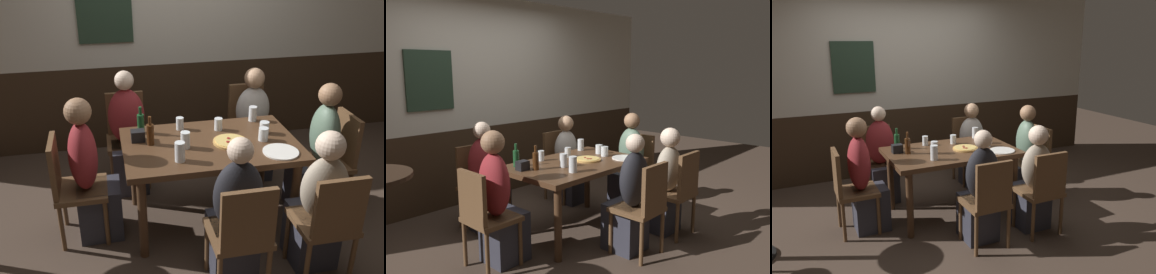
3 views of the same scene
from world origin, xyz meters
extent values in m
plane|color=#423328|center=(0.00, 0.00, 0.00)|extent=(12.00, 12.00, 0.00)
cube|color=#332316|center=(0.00, 1.65, 0.47)|extent=(6.40, 0.10, 0.95)
cube|color=#233828|center=(-0.73, 1.58, 1.56)|extent=(0.56, 0.03, 0.68)
cube|color=#472D1C|center=(0.00, 0.00, 0.71)|extent=(1.41, 0.89, 0.05)
cylinder|color=#472D1C|center=(-0.60, -0.36, 0.34)|extent=(0.07, 0.07, 0.69)
cylinder|color=#472D1C|center=(0.60, -0.36, 0.34)|extent=(0.07, 0.07, 0.69)
cylinder|color=#472D1C|center=(-0.60, 0.36, 0.34)|extent=(0.07, 0.07, 0.69)
cylinder|color=#472D1C|center=(0.60, 0.36, 0.34)|extent=(0.07, 0.07, 0.69)
cube|color=brown|center=(-1.04, 0.00, 0.43)|extent=(0.40, 0.40, 0.04)
cube|color=brown|center=(-1.22, 0.00, 0.67)|extent=(0.04, 0.36, 0.43)
cylinder|color=brown|center=(-0.87, 0.17, 0.21)|extent=(0.04, 0.04, 0.41)
cylinder|color=brown|center=(-0.87, -0.17, 0.21)|extent=(0.04, 0.04, 0.41)
cylinder|color=brown|center=(-1.21, 0.17, 0.21)|extent=(0.04, 0.04, 0.41)
cylinder|color=brown|center=(-1.21, -0.17, 0.21)|extent=(0.04, 0.04, 0.41)
cube|color=brown|center=(0.62, 0.78, 0.43)|extent=(0.40, 0.40, 0.04)
cube|color=brown|center=(0.62, 0.96, 0.67)|extent=(0.36, 0.04, 0.43)
cylinder|color=brown|center=(0.79, 0.61, 0.21)|extent=(0.04, 0.04, 0.41)
cylinder|color=brown|center=(0.45, 0.61, 0.21)|extent=(0.04, 0.04, 0.41)
cylinder|color=brown|center=(0.79, 0.95, 0.21)|extent=(0.04, 0.04, 0.41)
cylinder|color=brown|center=(0.45, 0.95, 0.21)|extent=(0.04, 0.04, 0.41)
cube|color=brown|center=(0.00, -0.78, 0.43)|extent=(0.40, 0.40, 0.04)
cube|color=brown|center=(0.00, -0.96, 0.67)|extent=(0.36, 0.04, 0.43)
cylinder|color=brown|center=(-0.17, -0.61, 0.21)|extent=(0.04, 0.04, 0.41)
cylinder|color=brown|center=(0.17, -0.61, 0.21)|extent=(0.04, 0.04, 0.41)
cylinder|color=brown|center=(0.17, -0.95, 0.21)|extent=(0.04, 0.04, 0.41)
cube|color=brown|center=(0.62, -0.78, 0.43)|extent=(0.40, 0.40, 0.04)
cube|color=brown|center=(0.62, -0.96, 0.67)|extent=(0.36, 0.04, 0.43)
cylinder|color=brown|center=(0.45, -0.61, 0.21)|extent=(0.04, 0.04, 0.41)
cylinder|color=brown|center=(0.79, -0.61, 0.21)|extent=(0.04, 0.04, 0.41)
cylinder|color=brown|center=(0.45, -0.95, 0.21)|extent=(0.04, 0.04, 0.41)
cylinder|color=brown|center=(0.79, -0.95, 0.21)|extent=(0.04, 0.04, 0.41)
cube|color=brown|center=(1.04, 0.00, 0.43)|extent=(0.40, 0.40, 0.04)
cube|color=brown|center=(1.22, 0.00, 0.67)|extent=(0.04, 0.36, 0.43)
cylinder|color=brown|center=(0.87, -0.17, 0.21)|extent=(0.04, 0.04, 0.41)
cylinder|color=brown|center=(0.87, 0.17, 0.21)|extent=(0.04, 0.04, 0.41)
cylinder|color=brown|center=(1.21, -0.17, 0.21)|extent=(0.04, 0.04, 0.41)
cylinder|color=brown|center=(1.21, 0.17, 0.21)|extent=(0.04, 0.04, 0.41)
cube|color=brown|center=(-0.62, 0.78, 0.43)|extent=(0.40, 0.40, 0.04)
cube|color=brown|center=(-0.62, 0.96, 0.67)|extent=(0.36, 0.04, 0.43)
cylinder|color=brown|center=(-0.45, 0.61, 0.21)|extent=(0.04, 0.04, 0.41)
cylinder|color=brown|center=(-0.79, 0.61, 0.21)|extent=(0.04, 0.04, 0.41)
cylinder|color=brown|center=(-0.45, 0.95, 0.21)|extent=(0.04, 0.04, 0.41)
cylinder|color=brown|center=(-0.79, 0.95, 0.21)|extent=(0.04, 0.04, 0.41)
cube|color=#2D2D38|center=(-0.91, 0.00, 0.23)|extent=(0.34, 0.32, 0.45)
ellipsoid|color=maroon|center=(-1.00, 0.00, 0.73)|extent=(0.22, 0.34, 0.55)
sphere|color=#936B4C|center=(-1.00, 0.00, 1.09)|extent=(0.20, 0.20, 0.20)
cube|color=#2D2D38|center=(0.62, 0.65, 0.23)|extent=(0.32, 0.34, 0.45)
ellipsoid|color=silver|center=(0.62, 0.74, 0.69)|extent=(0.34, 0.22, 0.47)
sphere|color=tan|center=(0.62, 0.74, 1.01)|extent=(0.20, 0.20, 0.20)
cube|color=#2D2D38|center=(0.00, -0.65, 0.23)|extent=(0.32, 0.34, 0.45)
ellipsoid|color=black|center=(0.00, -0.74, 0.71)|extent=(0.34, 0.22, 0.51)
sphere|color=beige|center=(0.00, -0.74, 1.04)|extent=(0.17, 0.17, 0.17)
cube|color=#2D2D38|center=(0.62, -0.65, 0.23)|extent=(0.32, 0.34, 0.45)
ellipsoid|color=tan|center=(0.62, -0.74, 0.69)|extent=(0.34, 0.22, 0.47)
sphere|color=beige|center=(0.62, -0.74, 1.01)|extent=(0.20, 0.20, 0.20)
cube|color=#2D2D38|center=(0.91, 0.00, 0.23)|extent=(0.34, 0.32, 0.45)
ellipsoid|color=#56705B|center=(1.00, 0.00, 0.72)|extent=(0.22, 0.34, 0.54)
sphere|color=#936B4C|center=(1.00, 0.00, 1.07)|extent=(0.19, 0.19, 0.19)
cube|color=#2D2D38|center=(-0.62, 0.65, 0.23)|extent=(0.32, 0.34, 0.45)
ellipsoid|color=maroon|center=(-0.62, 0.74, 0.72)|extent=(0.34, 0.22, 0.54)
sphere|color=beige|center=(-0.62, 0.74, 1.07)|extent=(0.18, 0.18, 0.18)
cylinder|color=tan|center=(0.16, -0.04, 0.75)|extent=(0.28, 0.28, 0.02)
cylinder|color=#DBB760|center=(0.16, -0.04, 0.76)|extent=(0.25, 0.25, 0.01)
cylinder|color=maroon|center=(0.15, -0.09, 0.77)|extent=(0.03, 0.03, 0.00)
cylinder|color=maroon|center=(0.13, -0.07, 0.77)|extent=(0.03, 0.03, 0.00)
cylinder|color=maroon|center=(0.15, -0.01, 0.77)|extent=(0.03, 0.03, 0.00)
cylinder|color=silver|center=(-0.22, -0.05, 0.81)|extent=(0.08, 0.08, 0.13)
cylinder|color=#B26623|center=(-0.22, -0.05, 0.79)|extent=(0.07, 0.07, 0.10)
cylinder|color=silver|center=(-0.30, -0.25, 0.82)|extent=(0.08, 0.08, 0.15)
cylinder|color=#B26623|center=(-0.30, -0.25, 0.78)|extent=(0.07, 0.07, 0.07)
cylinder|color=silver|center=(0.48, 0.36, 0.81)|extent=(0.07, 0.07, 0.13)
cylinder|color=#C6842D|center=(0.48, 0.36, 0.77)|extent=(0.06, 0.06, 0.06)
cylinder|color=silver|center=(0.43, -0.05, 0.79)|extent=(0.08, 0.08, 0.11)
cylinder|color=silver|center=(0.43, -0.05, 0.77)|extent=(0.07, 0.07, 0.06)
cylinder|color=silver|center=(0.13, 0.23, 0.79)|extent=(0.07, 0.07, 0.11)
cylinder|color=#C6842D|center=(0.13, 0.23, 0.78)|extent=(0.06, 0.06, 0.08)
cylinder|color=silver|center=(0.48, 0.08, 0.79)|extent=(0.08, 0.08, 0.10)
cylinder|color=gold|center=(0.48, 0.08, 0.77)|extent=(0.07, 0.07, 0.06)
cylinder|color=silver|center=(-0.19, 0.31, 0.79)|extent=(0.07, 0.07, 0.11)
cylinder|color=#C6842D|center=(-0.19, 0.31, 0.78)|extent=(0.06, 0.06, 0.08)
cylinder|color=#194723|center=(-0.52, 0.31, 0.82)|extent=(0.06, 0.06, 0.16)
cylinder|color=#194723|center=(-0.52, 0.31, 0.94)|extent=(0.03, 0.03, 0.07)
cylinder|color=#42230F|center=(-0.47, 0.07, 0.82)|extent=(0.06, 0.06, 0.17)
cylinder|color=#42230F|center=(-0.47, 0.07, 0.94)|extent=(0.03, 0.03, 0.07)
cylinder|color=white|center=(0.49, -0.28, 0.75)|extent=(0.28, 0.28, 0.01)
cube|color=black|center=(-0.57, 0.16, 0.79)|extent=(0.11, 0.09, 0.09)
camera|label=1|loc=(-0.80, -3.04, 2.28)|focal=40.72mm
camera|label=2|loc=(-2.88, -2.72, 1.72)|focal=36.77mm
camera|label=3|loc=(-1.61, -3.72, 1.94)|focal=35.72mm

